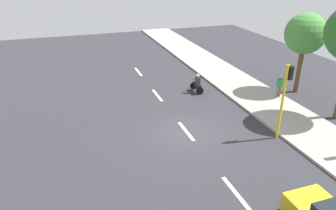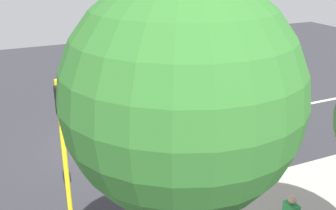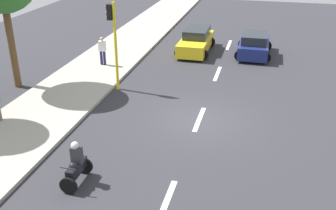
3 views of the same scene
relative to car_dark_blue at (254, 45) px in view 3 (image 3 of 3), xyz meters
The scene contains 11 objects.
ground_plane 10.16m from the car_dark_blue, 79.73° to the left, with size 40.00×60.00×0.10m, color #2D2D33.
sidewalk 13.31m from the car_dark_blue, 48.54° to the left, with size 4.00×60.00×0.15m, color #9E998E.
lane_stripe_far_north 2.81m from the car_dark_blue, 48.41° to the right, with size 0.20×2.40×0.01m, color white.
lane_stripe_north 4.41m from the car_dark_blue, 65.53° to the left, with size 0.20×2.40×0.01m, color white.
lane_stripe_mid 10.15m from the car_dark_blue, 79.73° to the left, with size 0.20×2.40×0.01m, color white.
lane_stripe_south 16.08m from the car_dark_blue, 83.55° to the left, with size 0.20×2.40×0.01m, color white.
car_dark_blue is the anchor object (origin of this frame).
car_yellow_cab 3.82m from the car_dark_blue, ahead, with size 2.19×4.55×1.52m.
motorcycle 16.38m from the car_dark_blue, 72.37° to the left, with size 0.60×1.30×1.53m.
pedestrian_near_signal 9.72m from the car_dark_blue, 27.34° to the left, with size 0.40×0.24×1.69m.
traffic_light_corner 10.28m from the car_dark_blue, 48.49° to the left, with size 0.49×0.24×4.50m.
Camera 3 is at (-2.52, 15.76, 8.05)m, focal length 42.88 mm.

